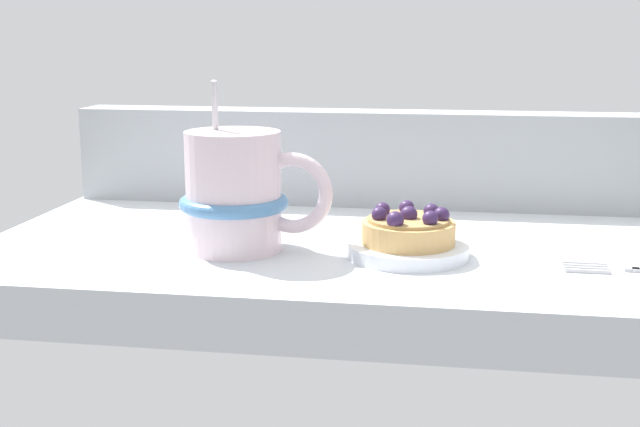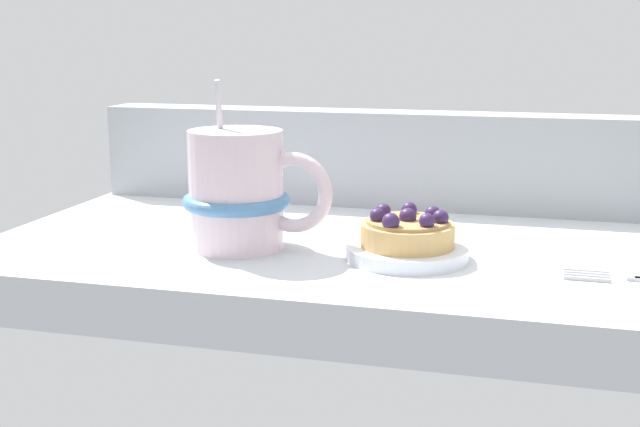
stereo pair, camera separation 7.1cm
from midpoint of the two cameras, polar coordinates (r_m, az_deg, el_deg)
The scene contains 5 objects.
ground_plane at distance 77.25cm, azimuth 5.22°, elevation -3.32°, with size 66.10×37.51×4.29cm, color silver.
window_rail_back at distance 91.27cm, azimuth 7.06°, elevation 3.72°, with size 64.78×5.42×10.22cm, color #9EA3A8.
dessert_plate at distance 70.38cm, azimuth 8.84°, elevation -2.72°, with size 10.24×10.24×1.16cm.
raspberry_tart at distance 69.92cm, azimuth 8.90°, elevation -1.23°, with size 7.86×7.86×3.32cm.
coffee_mug at distance 72.26cm, azimuth -2.70°, elevation 1.51°, with size 13.36×9.45×14.68cm.
Camera 2 is at (15.96, -72.60, 18.66)cm, focal length 46.85 mm.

